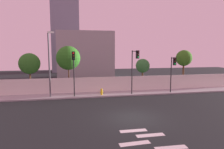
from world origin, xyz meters
The scene contains 15 objects.
ground_plane centered at (0.00, 0.00, 0.00)m, with size 80.00×80.00×0.00m, color black.
sidewalk centered at (0.00, 8.20, 0.07)m, with size 36.00×2.40×0.15m, color #9F9F9F.
perimeter_wall centered at (0.00, 9.49, 1.05)m, with size 36.00×0.18×1.80m, color white.
crosswalk_marking centered at (-0.04, -4.10, 0.00)m, with size 3.82×3.87×0.01m.
traffic_light_left centered at (-4.46, 7.07, 3.73)m, with size 0.34×1.16×4.95m.
traffic_light_center centered at (2.31, 6.97, 3.82)m, with size 0.52×1.36×5.06m.
traffic_light_right centered at (6.95, 6.90, 3.28)m, with size 0.46×1.41×4.27m.
street_lamp_curbside centered at (-6.97, 7.50, 4.26)m, with size 0.86×2.00×6.96m.
fire_hydrant centered at (-1.40, 7.67, 0.54)m, with size 0.44×0.26×0.73m.
roadside_tree_leftmost centered at (-9.66, 10.72, 3.63)m, with size 2.50×2.50×4.89m.
roadside_tree_midleft centered at (-5.11, 10.72, 4.27)m, with size 2.96×2.96×5.76m.
roadside_tree_midright centered at (4.60, 10.72, 3.14)m, with size 1.87×1.87×4.10m.
roadside_tree_rightmost centered at (10.60, 10.72, 4.11)m, with size 2.20×2.20×5.25m.
low_building_distant centered at (-2.27, 23.49, 4.33)m, with size 10.21×6.00×8.66m, color #A2A2A2.
tower_on_skyline centered at (-6.28, 35.49, 11.26)m, with size 6.47×5.00×22.51m, color gray.
Camera 1 is at (-4.38, -14.11, 5.21)m, focal length 31.36 mm.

